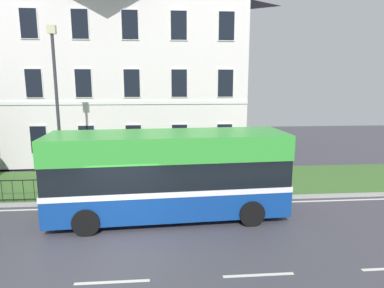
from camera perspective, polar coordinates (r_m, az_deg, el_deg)
The scene contains 6 objects.
ground_plane at distance 12.29m, azimuth -11.52°, elevation -15.07°, with size 60.00×56.00×0.18m.
georgian_townhouse at distance 25.39m, azimuth -12.42°, elevation 13.26°, with size 16.89×10.66×12.72m.
iron_verge_railing at distance 15.47m, azimuth -16.77°, elevation -7.29°, with size 12.18×0.04×0.97m.
single_decker_bus at distance 12.95m, azimuth -3.95°, elevation -5.10°, with size 9.16×3.10×3.36m.
street_lamp_post at distance 16.32m, azimuth -22.14°, elevation 6.83°, with size 0.36×0.24×7.55m.
litter_bin at distance 15.76m, azimuth -1.98°, elevation -6.27°, with size 0.51×0.51×1.12m.
Camera 1 is at (1.47, -9.99, 5.29)m, focal length 31.11 mm.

